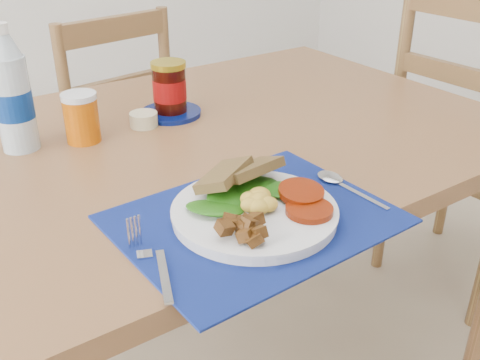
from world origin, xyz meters
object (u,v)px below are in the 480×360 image
at_px(juice_glass, 82,119).
at_px(chair_end, 473,119).
at_px(breakfast_plate, 253,210).
at_px(water_bottle, 12,96).
at_px(chair_far, 106,117).
at_px(jam_on_saucer, 170,92).

bearing_deg(juice_glass, chair_end, -8.24).
distance_m(breakfast_plate, water_bottle, 0.55).
relative_size(chair_far, water_bottle, 4.35).
bearing_deg(jam_on_saucer, juice_glass, -172.32).
relative_size(juice_glass, jam_on_saucer, 0.70).
bearing_deg(juice_glass, chair_far, 65.46).
bearing_deg(water_bottle, chair_end, -9.07).
height_order(chair_far, water_bottle, chair_far).
relative_size(chair_far, jam_on_saucer, 7.84).
relative_size(chair_far, breakfast_plate, 4.20).
bearing_deg(breakfast_plate, chair_end, -5.59).
height_order(chair_far, chair_end, chair_end).
bearing_deg(chair_far, juice_glass, 57.39).
xyz_separation_m(chair_far, chair_end, (0.86, -0.75, 0.05)).
bearing_deg(chair_far, water_bottle, 47.02).
height_order(chair_far, juice_glass, chair_far).
relative_size(breakfast_plate, water_bottle, 1.04).
bearing_deg(jam_on_saucer, water_bottle, 179.00).
bearing_deg(water_bottle, juice_glass, -16.83).
height_order(water_bottle, jam_on_saucer, water_bottle).
bearing_deg(breakfast_plate, chair_far, 59.44).
distance_m(water_bottle, jam_on_saucer, 0.34).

